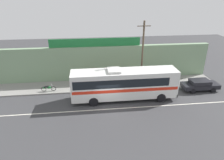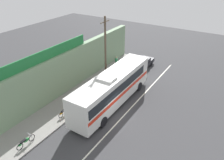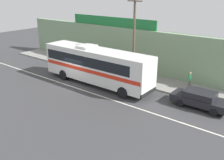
{
  "view_description": "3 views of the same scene",
  "coord_description": "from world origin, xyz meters",
  "px_view_note": "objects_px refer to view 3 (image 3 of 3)",
  "views": [
    {
      "loc": [
        -1.9,
        -19.42,
        11.83
      ],
      "look_at": [
        0.64,
        1.93,
        2.2
      ],
      "focal_mm": 32.61,
      "sensor_mm": 36.0,
      "label": 1
    },
    {
      "loc": [
        -15.03,
        -9.21,
        13.79
      ],
      "look_at": [
        3.65,
        2.37,
        1.83
      ],
      "focal_mm": 35.82,
      "sensor_mm": 36.0,
      "label": 2
    },
    {
      "loc": [
        17.65,
        -16.23,
        9.06
      ],
      "look_at": [
        4.17,
        0.94,
        1.01
      ],
      "focal_mm": 40.03,
      "sensor_mm": 36.0,
      "label": 3
    }
  ],
  "objects_px": {
    "motorcycle_green": "(58,58)",
    "utility_pole": "(134,39)",
    "intercity_bus": "(96,64)",
    "parked_car": "(200,99)",
    "pedestrian_by_curb": "(190,79)",
    "motorcycle_orange": "(86,65)"
  },
  "relations": [
    {
      "from": "utility_pole",
      "to": "pedestrian_by_curb",
      "type": "xyz_separation_m",
      "value": [
        5.25,
        1.66,
        -3.39
      ]
    },
    {
      "from": "utility_pole",
      "to": "pedestrian_by_curb",
      "type": "relative_size",
      "value": 5.12
    },
    {
      "from": "utility_pole",
      "to": "motorcycle_green",
      "type": "bearing_deg",
      "value": 178.7
    },
    {
      "from": "parked_car",
      "to": "intercity_bus",
      "type": "bearing_deg",
      "value": -173.33
    },
    {
      "from": "motorcycle_green",
      "to": "pedestrian_by_curb",
      "type": "distance_m",
      "value": 17.02
    },
    {
      "from": "utility_pole",
      "to": "motorcycle_orange",
      "type": "relative_size",
      "value": 4.4
    },
    {
      "from": "intercity_bus",
      "to": "motorcycle_orange",
      "type": "bearing_deg",
      "value": 144.94
    },
    {
      "from": "intercity_bus",
      "to": "parked_car",
      "type": "relative_size",
      "value": 2.61
    },
    {
      "from": "utility_pole",
      "to": "motorcycle_green",
      "type": "height_order",
      "value": "utility_pole"
    },
    {
      "from": "parked_car",
      "to": "utility_pole",
      "type": "height_order",
      "value": "utility_pole"
    },
    {
      "from": "utility_pole",
      "to": "motorcycle_green",
      "type": "distance_m",
      "value": 12.36
    },
    {
      "from": "utility_pole",
      "to": "motorcycle_green",
      "type": "xyz_separation_m",
      "value": [
        -11.71,
        0.27,
        -3.92
      ]
    },
    {
      "from": "parked_car",
      "to": "motorcycle_orange",
      "type": "distance_m",
      "value": 14.34
    },
    {
      "from": "parked_car",
      "to": "motorcycle_orange",
      "type": "height_order",
      "value": "parked_car"
    },
    {
      "from": "parked_car",
      "to": "utility_pole",
      "type": "relative_size",
      "value": 0.55
    },
    {
      "from": "intercity_bus",
      "to": "pedestrian_by_curb",
      "type": "bearing_deg",
      "value": 28.0
    },
    {
      "from": "utility_pole",
      "to": "motorcycle_green",
      "type": "relative_size",
      "value": 4.61
    },
    {
      "from": "parked_car",
      "to": "motorcycle_green",
      "type": "relative_size",
      "value": 2.51
    },
    {
      "from": "intercity_bus",
      "to": "motorcycle_green",
      "type": "relative_size",
      "value": 6.56
    },
    {
      "from": "parked_car",
      "to": "pedestrian_by_curb",
      "type": "distance_m",
      "value": 3.74
    },
    {
      "from": "motorcycle_green",
      "to": "utility_pole",
      "type": "bearing_deg",
      "value": -1.3
    },
    {
      "from": "motorcycle_orange",
      "to": "motorcycle_green",
      "type": "xyz_separation_m",
      "value": [
        -4.87,
        -0.08,
        0.0
      ]
    }
  ]
}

